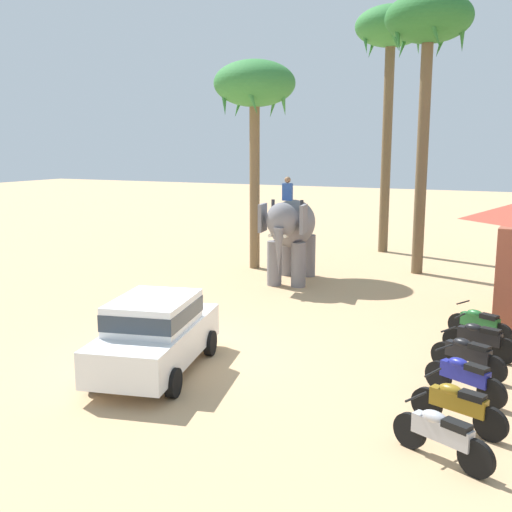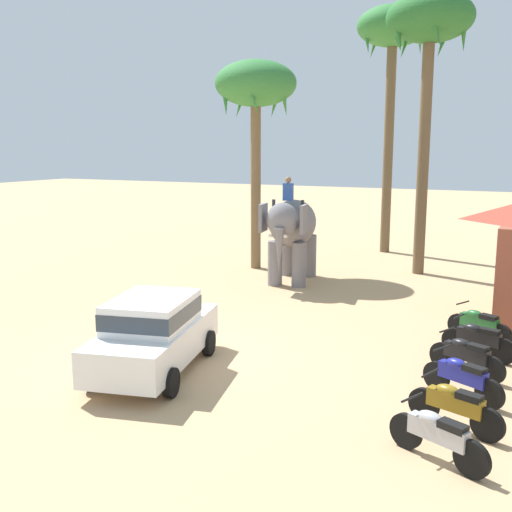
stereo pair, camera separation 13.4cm
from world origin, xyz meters
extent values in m
plane|color=tan|center=(0.00, 0.00, 0.00)|extent=(120.00, 120.00, 0.00)
cube|color=white|center=(-0.13, -0.84, 0.68)|extent=(2.59, 4.38, 0.76)
cube|color=white|center=(-0.10, -0.94, 1.38)|extent=(2.00, 2.40, 0.64)
cube|color=#2D3842|center=(-0.10, -0.94, 1.38)|extent=(2.02, 2.43, 0.35)
cylinder|color=black|center=(-1.24, 0.20, 0.30)|extent=(0.31, 0.63, 0.60)
cylinder|color=black|center=(0.41, 0.59, 0.30)|extent=(0.31, 0.63, 0.60)
cylinder|color=black|center=(-0.66, -2.27, 0.30)|extent=(0.31, 0.63, 0.60)
cylinder|color=black|center=(0.99, -1.89, 0.30)|extent=(0.31, 0.63, 0.60)
ellipsoid|color=slate|center=(-0.94, 9.05, 2.15)|extent=(2.10, 3.32, 1.70)
cylinder|color=slate|center=(-0.36, 8.21, 0.80)|extent=(0.52, 0.52, 1.60)
cylinder|color=slate|center=(-1.22, 8.06, 0.80)|extent=(0.52, 0.52, 1.60)
cylinder|color=slate|center=(-0.67, 10.04, 0.80)|extent=(0.52, 0.52, 1.60)
cylinder|color=slate|center=(-1.53, 9.90, 0.80)|extent=(0.52, 0.52, 1.60)
ellipsoid|color=slate|center=(-0.67, 7.45, 2.45)|extent=(1.25, 1.17, 1.20)
cube|color=slate|center=(0.02, 7.67, 2.50)|extent=(0.25, 0.81, 0.96)
cube|color=slate|center=(-1.40, 7.43, 2.50)|extent=(0.25, 0.81, 0.96)
cone|color=slate|center=(-0.60, 7.01, 1.45)|extent=(0.42, 0.42, 1.60)
cone|color=beige|center=(-0.35, 7.10, 1.95)|extent=(0.21, 0.57, 0.21)
cone|color=beige|center=(-0.86, 7.01, 1.95)|extent=(0.21, 0.57, 0.21)
cube|color=#2D519E|center=(-0.80, 8.21, 3.35)|extent=(0.38, 0.29, 0.60)
sphere|color=#8E6647|center=(-0.80, 8.21, 3.77)|extent=(0.22, 0.22, 0.22)
cylinder|color=#333338|center=(-0.29, 8.30, 2.80)|extent=(0.12, 0.12, 0.55)
cylinder|color=#333338|center=(-1.31, 8.13, 2.80)|extent=(0.12, 0.12, 0.55)
cylinder|color=black|center=(5.66, -1.94, 0.30)|extent=(0.59, 0.34, 0.60)
cylinder|color=black|center=(6.75, -2.43, 0.30)|extent=(0.59, 0.34, 0.60)
cube|color=#ADADB2|center=(6.21, -2.18, 0.52)|extent=(1.01, 0.60, 0.32)
ellipsoid|color=#ADADB2|center=(6.07, -2.12, 0.70)|extent=(0.50, 0.40, 0.20)
cube|color=black|center=(6.43, -2.29, 0.70)|extent=(0.49, 0.38, 0.12)
cylinder|color=black|center=(5.74, -1.97, 0.92)|extent=(0.26, 0.52, 0.04)
cylinder|color=black|center=(5.72, -0.72, 0.30)|extent=(0.60, 0.29, 0.60)
cylinder|color=black|center=(6.85, -1.11, 0.30)|extent=(0.60, 0.29, 0.60)
cube|color=olive|center=(6.28, -0.92, 0.52)|extent=(1.03, 0.53, 0.32)
ellipsoid|color=olive|center=(6.14, -0.87, 0.70)|extent=(0.49, 0.37, 0.20)
cube|color=black|center=(6.52, -1.00, 0.70)|extent=(0.49, 0.35, 0.12)
cylinder|color=black|center=(5.80, -0.75, 0.92)|extent=(0.22, 0.53, 0.04)
cylinder|color=black|center=(5.68, 0.80, 0.30)|extent=(0.58, 0.36, 0.60)
cylinder|color=black|center=(6.76, 0.26, 0.30)|extent=(0.58, 0.36, 0.60)
cube|color=navy|center=(6.22, 0.53, 0.52)|extent=(1.00, 0.63, 0.32)
ellipsoid|color=navy|center=(6.08, 0.60, 0.70)|extent=(0.50, 0.41, 0.20)
cube|color=black|center=(6.44, 0.42, 0.70)|extent=(0.49, 0.39, 0.12)
cylinder|color=black|center=(5.76, 0.76, 0.92)|extent=(0.28, 0.51, 0.04)
cylinder|color=black|center=(5.58, 2.12, 0.30)|extent=(0.59, 0.34, 0.60)
cylinder|color=black|center=(6.67, 1.63, 0.30)|extent=(0.59, 0.34, 0.60)
cube|color=black|center=(6.13, 1.88, 0.52)|extent=(1.01, 0.60, 0.32)
ellipsoid|color=black|center=(5.99, 1.94, 0.70)|extent=(0.50, 0.40, 0.20)
cube|color=black|center=(6.35, 1.77, 0.70)|extent=(0.49, 0.38, 0.12)
cylinder|color=black|center=(5.66, 2.09, 0.92)|extent=(0.26, 0.52, 0.04)
cylinder|color=black|center=(5.66, 3.36, 0.30)|extent=(0.60, 0.27, 0.60)
cylinder|color=black|center=(6.80, 3.01, 0.30)|extent=(0.60, 0.27, 0.60)
cube|color=black|center=(6.23, 3.19, 0.52)|extent=(1.03, 0.49, 0.32)
ellipsoid|color=black|center=(6.09, 3.23, 0.70)|extent=(0.49, 0.36, 0.20)
cube|color=black|center=(6.47, 3.11, 0.70)|extent=(0.48, 0.34, 0.12)
cylinder|color=black|center=(5.74, 3.33, 0.92)|extent=(0.20, 0.54, 0.04)
cylinder|color=black|center=(5.57, 4.75, 0.30)|extent=(0.58, 0.35, 0.60)
cylinder|color=black|center=(6.65, 4.22, 0.30)|extent=(0.58, 0.35, 0.60)
cube|color=#23662D|center=(6.11, 4.49, 0.52)|extent=(1.01, 0.62, 0.32)
ellipsoid|color=#23662D|center=(5.97, 4.55, 0.70)|extent=(0.50, 0.41, 0.20)
cube|color=black|center=(6.33, 4.38, 0.70)|extent=(0.49, 0.39, 0.12)
cylinder|color=black|center=(5.65, 4.71, 0.92)|extent=(0.28, 0.51, 0.04)
cylinder|color=brown|center=(0.55, 16.76, 5.00)|extent=(0.44, 0.44, 9.99)
ellipsoid|color=#337A38|center=(0.55, 16.76, 10.19)|extent=(3.20, 3.20, 1.80)
cone|color=#337A38|center=(1.75, 16.76, 9.69)|extent=(0.40, 0.92, 1.64)
cone|color=#337A38|center=(0.93, 17.90, 9.69)|extent=(0.91, 0.57, 1.67)
cone|color=#337A38|center=(-0.42, 17.46, 9.69)|extent=(0.73, 0.83, 1.69)
cone|color=#337A38|center=(-0.42, 16.05, 9.69)|extent=(0.73, 0.83, 1.69)
cone|color=#337A38|center=(0.93, 15.62, 9.69)|extent=(0.91, 0.57, 1.67)
cylinder|color=brown|center=(-3.23, 10.60, 3.57)|extent=(0.41, 0.41, 7.14)
ellipsoid|color=#337A38|center=(-3.23, 10.60, 7.34)|extent=(3.20, 3.20, 1.80)
cone|color=#337A38|center=(-2.03, 10.60, 6.84)|extent=(0.40, 0.92, 1.64)
cone|color=#337A38|center=(-2.86, 11.74, 6.84)|extent=(0.91, 0.57, 1.67)
cone|color=#337A38|center=(-4.20, 11.31, 6.84)|extent=(0.73, 0.83, 1.69)
cone|color=#337A38|center=(-4.20, 9.90, 6.84)|extent=(0.73, 0.83, 1.69)
cone|color=#337A38|center=(-2.86, 9.46, 6.84)|extent=(0.91, 0.57, 1.67)
cylinder|color=brown|center=(2.99, 12.43, 4.68)|extent=(0.43, 0.43, 9.37)
ellipsoid|color=#286B2D|center=(2.99, 12.43, 9.57)|extent=(3.20, 3.20, 1.80)
cone|color=#286B2D|center=(4.19, 12.43, 9.07)|extent=(0.40, 0.92, 1.64)
cone|color=#286B2D|center=(3.36, 13.57, 9.07)|extent=(0.91, 0.57, 1.67)
cone|color=#286B2D|center=(2.02, 13.13, 9.07)|extent=(0.73, 0.83, 1.69)
cone|color=#286B2D|center=(2.02, 11.72, 9.07)|extent=(0.73, 0.83, 1.69)
cone|color=#286B2D|center=(3.36, 11.29, 9.07)|extent=(0.91, 0.57, 1.67)
camera|label=1|loc=(7.42, -11.50, 4.94)|focal=42.71mm
camera|label=2|loc=(7.54, -11.44, 4.94)|focal=42.71mm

